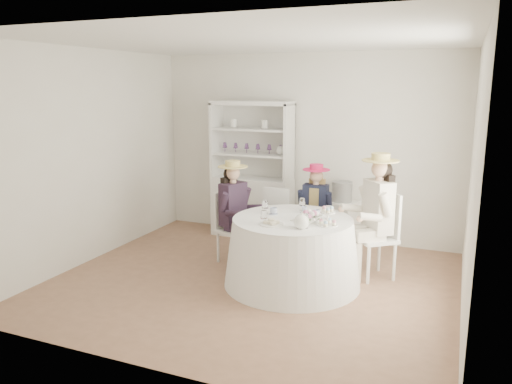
% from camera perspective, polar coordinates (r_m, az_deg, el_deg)
% --- Properties ---
extents(ground, '(4.50, 4.50, 0.00)m').
position_cam_1_polar(ground, '(5.90, -0.38, -10.21)').
color(ground, brown).
rests_on(ground, ground).
extents(ceiling, '(4.50, 4.50, 0.00)m').
position_cam_1_polar(ceiling, '(5.48, -0.42, 16.91)').
color(ceiling, white).
rests_on(ceiling, wall_back).
extents(wall_back, '(4.50, 0.00, 4.50)m').
position_cam_1_polar(wall_back, '(7.40, 5.68, 5.12)').
color(wall_back, silver).
rests_on(wall_back, ground).
extents(wall_front, '(4.50, 0.00, 4.50)m').
position_cam_1_polar(wall_front, '(3.81, -12.22, -1.70)').
color(wall_front, silver).
rests_on(wall_front, ground).
extents(wall_left, '(0.00, 4.50, 4.50)m').
position_cam_1_polar(wall_left, '(6.73, -18.38, 3.88)').
color(wall_left, silver).
rests_on(wall_left, ground).
extents(wall_right, '(0.00, 4.50, 4.50)m').
position_cam_1_polar(wall_right, '(5.11, 23.54, 1.05)').
color(wall_right, silver).
rests_on(wall_right, ground).
extents(tea_table, '(1.55, 1.55, 0.78)m').
position_cam_1_polar(tea_table, '(5.73, 4.16, -6.82)').
color(tea_table, white).
rests_on(tea_table, ground).
extents(hutch, '(1.27, 0.64, 2.02)m').
position_cam_1_polar(hutch, '(7.48, -0.37, 0.35)').
color(hutch, silver).
rests_on(hutch, ground).
extents(side_table, '(0.50, 0.50, 0.64)m').
position_cam_1_polar(side_table, '(7.20, 9.67, -3.54)').
color(side_table, silver).
rests_on(side_table, ground).
extents(hatbox, '(0.30, 0.30, 0.28)m').
position_cam_1_polar(hatbox, '(7.10, 9.80, 0.05)').
color(hatbox, black).
rests_on(hatbox, side_table).
extents(guest_left, '(0.55, 0.50, 1.32)m').
position_cam_1_polar(guest_left, '(6.32, -2.48, -1.60)').
color(guest_left, silver).
rests_on(guest_left, ground).
extents(guest_mid, '(0.45, 0.47, 1.24)m').
position_cam_1_polar(guest_mid, '(6.57, 6.76, -1.51)').
color(guest_mid, silver).
rests_on(guest_mid, ground).
extents(guest_right, '(0.64, 0.62, 1.49)m').
position_cam_1_polar(guest_right, '(5.94, 13.57, -1.88)').
color(guest_right, silver).
rests_on(guest_right, ground).
extents(spare_chair, '(0.38, 0.38, 0.92)m').
position_cam_1_polar(spare_chair, '(6.74, 2.63, -2.93)').
color(spare_chair, silver).
rests_on(spare_chair, ground).
extents(teacup_a, '(0.09, 0.09, 0.07)m').
position_cam_1_polar(teacup_a, '(5.77, 2.02, -2.24)').
color(teacup_a, white).
rests_on(teacup_a, tea_table).
extents(teacup_b, '(0.08, 0.08, 0.07)m').
position_cam_1_polar(teacup_b, '(5.86, 5.55, -2.09)').
color(teacup_b, white).
rests_on(teacup_b, tea_table).
extents(teacup_c, '(0.08, 0.08, 0.06)m').
position_cam_1_polar(teacup_c, '(5.74, 6.96, -2.43)').
color(teacup_c, white).
rests_on(teacup_c, tea_table).
extents(flower_bowl, '(0.31, 0.31, 0.06)m').
position_cam_1_polar(flower_bowl, '(5.51, 6.25, -3.04)').
color(flower_bowl, white).
rests_on(flower_bowl, tea_table).
extents(flower_arrangement, '(0.17, 0.17, 0.06)m').
position_cam_1_polar(flower_arrangement, '(5.48, 6.09, -2.58)').
color(flower_arrangement, pink).
rests_on(flower_arrangement, tea_table).
extents(table_teapot, '(0.23, 0.16, 0.17)m').
position_cam_1_polar(table_teapot, '(5.22, 5.26, -3.41)').
color(table_teapot, white).
rests_on(table_teapot, tea_table).
extents(sandwich_plate, '(0.26, 0.26, 0.06)m').
position_cam_1_polar(sandwich_plate, '(5.35, 1.80, -3.61)').
color(sandwich_plate, white).
rests_on(sandwich_plate, tea_table).
extents(cupcake_stand, '(0.22, 0.22, 0.20)m').
position_cam_1_polar(cupcake_stand, '(5.36, 8.18, -3.04)').
color(cupcake_stand, white).
rests_on(cupcake_stand, tea_table).
extents(stemware_set, '(0.83, 0.80, 0.15)m').
position_cam_1_polar(stemware_set, '(5.59, 4.23, -2.30)').
color(stemware_set, white).
rests_on(stemware_set, tea_table).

